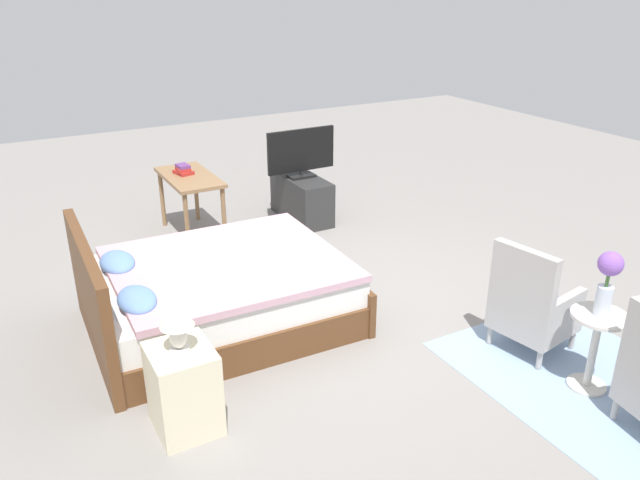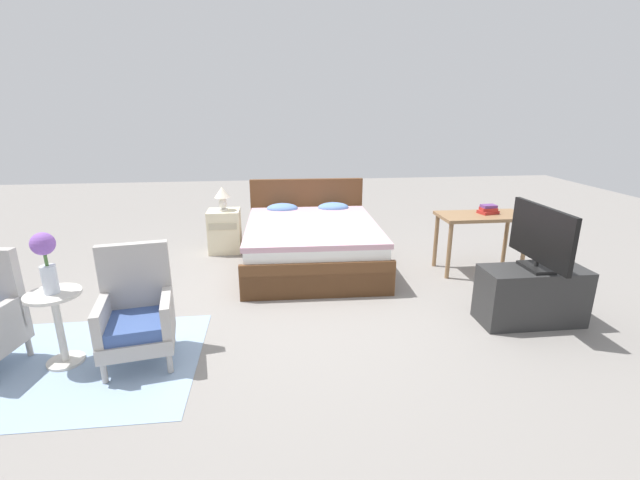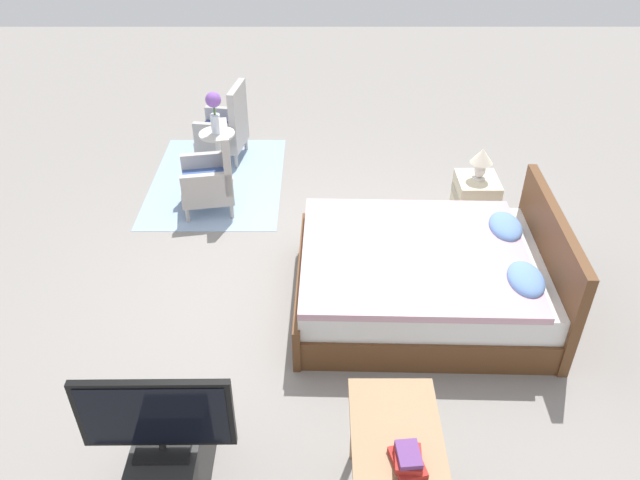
{
  "view_description": "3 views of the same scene",
  "coord_description": "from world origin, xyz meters",
  "views": [
    {
      "loc": [
        -4.38,
        2.56,
        2.79
      ],
      "look_at": [
        0.04,
        0.1,
        0.64
      ],
      "focal_mm": 35.0,
      "sensor_mm": 36.0,
      "label": 1
    },
    {
      "loc": [
        -0.32,
        -4.2,
        1.95
      ],
      "look_at": [
        0.14,
        -0.12,
        0.68
      ],
      "focal_mm": 24.0,
      "sensor_mm": 36.0,
      "label": 2
    },
    {
      "loc": [
        4.32,
        0.14,
        3.65
      ],
      "look_at": [
        0.1,
        0.15,
        0.65
      ],
      "focal_mm": 35.0,
      "sensor_mm": 36.0,
      "label": 3
    }
  ],
  "objects": [
    {
      "name": "book_stack",
      "position": [
        2.29,
        0.61,
        0.77
      ],
      "size": [
        0.25,
        0.2,
        0.11
      ],
      "color": "#AD2823",
      "rests_on": "vanity_desk"
    },
    {
      "name": "armchair_by_window_left",
      "position": [
        -2.6,
        -1.0,
        0.38
      ],
      "size": [
        0.62,
        0.62,
        0.92
      ],
      "color": "#ADA8A3",
      "rests_on": "floor_rug"
    },
    {
      "name": "armchair_by_window_right",
      "position": [
        -1.42,
        -1.0,
        0.38
      ],
      "size": [
        0.62,
        0.62,
        0.92
      ],
      "color": "#ADA8A3",
      "rests_on": "floor_rug"
    },
    {
      "name": "bed",
      "position": [
        0.16,
        1.06,
        0.3
      ],
      "size": [
        1.71,
        2.16,
        0.96
      ],
      "color": "brown",
      "rests_on": "ground_plane"
    },
    {
      "name": "nightstand",
      "position": [
        -1.0,
        1.7,
        0.3
      ],
      "size": [
        0.44,
        0.41,
        0.6
      ],
      "color": "beige",
      "rests_on": "ground_plane"
    },
    {
      "name": "side_table",
      "position": [
        -2.01,
        -1.0,
        0.38
      ],
      "size": [
        0.4,
        0.4,
        0.61
      ],
      "color": "beige",
      "rests_on": "ground_plane"
    },
    {
      "name": "vanity_desk",
      "position": [
        2.2,
        0.58,
        0.62
      ],
      "size": [
        1.04,
        0.52,
        0.72
      ],
      "color": "#8E6B47",
      "rests_on": "ground_plane"
    },
    {
      "name": "tv_stand",
      "position": [
        2.07,
        -0.77,
        0.27
      ],
      "size": [
        0.96,
        0.4,
        0.54
      ],
      "color": "#2D2D2D",
      "rests_on": "ground_plane"
    },
    {
      "name": "flower_vase",
      "position": [
        -2.01,
        -1.0,
        0.9
      ],
      "size": [
        0.17,
        0.17,
        0.48
      ],
      "color": "silver",
      "rests_on": "side_table"
    },
    {
      "name": "tv_flatscreen",
      "position": [
        2.07,
        -0.77,
        0.84
      ],
      "size": [
        0.2,
        0.87,
        0.59
      ],
      "color": "black",
      "rests_on": "tv_stand"
    },
    {
      "name": "floor_rug",
      "position": [
        -2.01,
        -1.05,
        0.0
      ],
      "size": [
        2.1,
        1.5,
        0.01
      ],
      "color": "#8EA8C6",
      "rests_on": "ground_plane"
    },
    {
      "name": "table_lamp",
      "position": [
        -1.0,
        1.7,
        0.81
      ],
      "size": [
        0.22,
        0.22,
        0.33
      ],
      "color": "silver",
      "rests_on": "nightstand"
    },
    {
      "name": "ground_plane",
      "position": [
        0.0,
        0.0,
        0.0
      ],
      "size": [
        16.0,
        16.0,
        0.0
      ],
      "primitive_type": "plane",
      "color": "gray"
    }
  ]
}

